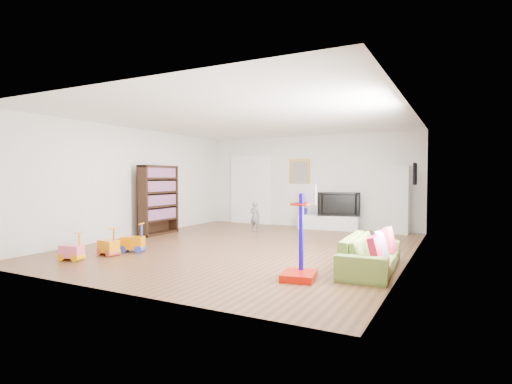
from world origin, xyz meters
The scene contains 25 objects.
floor centered at (0.00, 0.00, 0.00)m, with size 6.50×7.50×0.00m, color brown.
ceiling centered at (0.00, 0.00, 2.70)m, with size 6.50×7.50×0.00m, color white.
wall_back centered at (0.00, 3.75, 1.35)m, with size 6.50×0.00×2.70m, color silver.
wall_front centered at (0.00, -3.75, 1.35)m, with size 6.50×0.00×2.70m, color white.
wall_left centered at (-3.25, 0.00, 1.35)m, with size 0.00×7.50×2.70m, color white.
wall_right centered at (3.25, 0.00, 1.35)m, with size 0.00×7.50×2.70m, color silver.
navy_accent centered at (3.23, 1.40, 1.85)m, with size 0.01×3.20×1.70m, color black.
olive_wainscot centered at (3.23, 1.40, 0.50)m, with size 0.01×3.20×1.00m, color brown.
doorway centered at (-1.90, 3.71, 1.05)m, with size 1.45×0.06×2.10m, color white.
painting_back centered at (-0.25, 3.71, 1.55)m, with size 0.62×0.06×0.92m, color gold.
artwork_right centered at (3.17, 1.60, 1.55)m, with size 0.04×0.56×0.46m, color #7F3F8C.
media_console centered at (0.73, 3.44, 0.20)m, with size 1.69×0.42×0.39m, color silver.
tall_cabinet centered at (2.65, 3.49, 0.88)m, with size 0.41×0.41×1.76m, color silver.
bookshelf centered at (-2.88, 0.49, 0.89)m, with size 0.32×1.22×1.78m, color black.
sofa centered at (2.79, -1.04, 0.27)m, with size 1.87×0.73×0.55m, color olive.
basketball_hoop centered at (1.98, -2.05, 0.70)m, with size 0.48×0.58×1.39m, color #B21002.
ride_on_yellow centered at (-1.88, -2.06, 0.27)m, with size 0.40×0.25×0.53m, color orange.
ride_on_orange centered at (-1.70, -1.61, 0.29)m, with size 0.43×0.27×0.57m, color orange.
ride_on_pink centered at (-2.09, -2.70, 0.26)m, with size 0.39×0.24×0.52m, color #FF6885.
child centered at (-0.90, 2.07, 0.41)m, with size 0.30×0.20×0.82m, color slate.
tv centered at (1.00, 3.47, 0.73)m, with size 1.16×0.15×0.67m, color black.
vase_plant centered at (0.00, 3.44, 0.60)m, with size 0.38×0.33×0.42m, color #25179B.
pillow_left centered at (2.96, -1.57, 0.43)m, with size 0.10×0.39×0.39m, color #AB102E.
pillow_center centered at (2.96, -1.03, 0.43)m, with size 0.10×0.39×0.39m, color white.
pillow_right centered at (2.99, -0.50, 0.43)m, with size 0.11×0.41×0.41m, color #A92537.
Camera 1 is at (4.07, -7.44, 1.50)m, focal length 28.00 mm.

